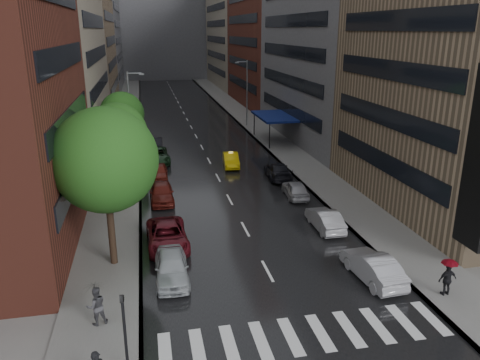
# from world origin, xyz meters

# --- Properties ---
(ground) EXTENTS (220.00, 220.00, 0.00)m
(ground) POSITION_xyz_m (0.00, 0.00, 0.00)
(ground) COLOR gray
(ground) RESTS_ON ground
(road) EXTENTS (14.00, 140.00, 0.01)m
(road) POSITION_xyz_m (0.00, 50.00, 0.01)
(road) COLOR black
(road) RESTS_ON ground
(sidewalk_left) EXTENTS (4.00, 140.00, 0.15)m
(sidewalk_left) POSITION_xyz_m (-9.00, 50.00, 0.07)
(sidewalk_left) COLOR gray
(sidewalk_left) RESTS_ON ground
(sidewalk_right) EXTENTS (4.00, 140.00, 0.15)m
(sidewalk_right) POSITION_xyz_m (9.00, 50.00, 0.07)
(sidewalk_right) COLOR gray
(sidewalk_right) RESTS_ON ground
(crosswalk) EXTENTS (13.15, 2.80, 0.01)m
(crosswalk) POSITION_xyz_m (0.20, -2.00, 0.01)
(crosswalk) COLOR silver
(crosswalk) RESTS_ON ground
(buildings_left) EXTENTS (8.00, 108.00, 38.00)m
(buildings_left) POSITION_xyz_m (-15.00, 58.79, 15.99)
(buildings_left) COLOR maroon
(buildings_left) RESTS_ON ground
(buildings_right) EXTENTS (8.05, 109.10, 36.00)m
(buildings_right) POSITION_xyz_m (15.00, 56.70, 15.03)
(buildings_right) COLOR #937A5B
(buildings_right) RESTS_ON ground
(building_far) EXTENTS (40.00, 14.00, 32.00)m
(building_far) POSITION_xyz_m (0.00, 118.00, 16.00)
(building_far) COLOR slate
(building_far) RESTS_ON ground
(tree_near) EXTENTS (5.83, 5.83, 9.29)m
(tree_near) POSITION_xyz_m (-8.60, 6.53, 6.36)
(tree_near) COLOR #382619
(tree_near) RESTS_ON ground
(tree_mid) EXTENTS (4.90, 4.90, 7.81)m
(tree_mid) POSITION_xyz_m (-8.60, 18.01, 5.34)
(tree_mid) COLOR #382619
(tree_mid) RESTS_ON ground
(tree_far) EXTENTS (4.51, 4.51, 7.18)m
(tree_far) POSITION_xyz_m (-8.60, 29.96, 4.91)
(tree_far) COLOR #382619
(tree_far) RESTS_ON ground
(taxi) EXTENTS (1.84, 4.29, 1.37)m
(taxi) POSITION_xyz_m (1.87, 25.46, 0.69)
(taxi) COLOR yellow
(taxi) RESTS_ON ground
(parked_cars_left) EXTENTS (2.78, 33.71, 1.57)m
(parked_cars_left) POSITION_xyz_m (-5.40, 18.43, 0.75)
(parked_cars_left) COLOR #ADB3B7
(parked_cars_left) RESTS_ON ground
(parked_cars_right) EXTENTS (2.41, 23.78, 1.55)m
(parked_cars_right) POSITION_xyz_m (5.40, 12.28, 0.73)
(parked_cars_right) COLOR #A9A8AE
(parked_cars_right) RESTS_ON ground
(ped_black_umbrella) EXTENTS (1.08, 0.98, 2.09)m
(ped_black_umbrella) POSITION_xyz_m (-9.04, 0.53, 1.38)
(ped_black_umbrella) COLOR #444448
(ped_black_umbrella) RESTS_ON sidewalk_left
(ped_red_umbrella) EXTENTS (1.03, 0.82, 2.01)m
(ped_red_umbrella) POSITION_xyz_m (8.28, -0.47, 1.33)
(ped_red_umbrella) COLOR black
(ped_red_umbrella) RESTS_ON sidewalk_right
(traffic_light) EXTENTS (0.18, 0.15, 3.45)m
(traffic_light) POSITION_xyz_m (-7.60, -2.97, 2.23)
(traffic_light) COLOR black
(traffic_light) RESTS_ON sidewalk_left
(street_lamp_left) EXTENTS (1.74, 0.22, 9.00)m
(street_lamp_left) POSITION_xyz_m (-7.72, 30.00, 4.89)
(street_lamp_left) COLOR gray
(street_lamp_left) RESTS_ON sidewalk_left
(street_lamp_right) EXTENTS (1.74, 0.22, 9.00)m
(street_lamp_right) POSITION_xyz_m (7.72, 45.00, 4.89)
(street_lamp_right) COLOR gray
(street_lamp_right) RESTS_ON sidewalk_right
(awning) EXTENTS (4.00, 8.00, 3.12)m
(awning) POSITION_xyz_m (8.98, 35.00, 3.13)
(awning) COLOR navy
(awning) RESTS_ON sidewalk_right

